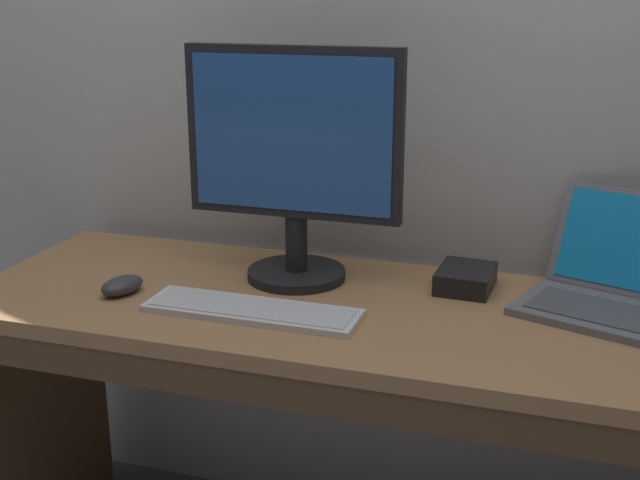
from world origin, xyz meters
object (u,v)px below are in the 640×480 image
wired_keyboard (252,310)px  computer_mouse (122,285)px  external_monitor (294,161)px  laptop_space_gray (612,291)px  external_drive_box (466,279)px

wired_keyboard → computer_mouse: bearing=176.4°
wired_keyboard → computer_mouse: size_ratio=4.21×
external_monitor → computer_mouse: size_ratio=4.92×
external_monitor → laptop_space_gray: bearing=2.2°
wired_keyboard → external_drive_box: external_drive_box is taller
laptop_space_gray → external_drive_box: 0.32m
laptop_space_gray → external_monitor: size_ratio=0.79×
laptop_space_gray → external_drive_box: size_ratio=2.78×
wired_keyboard → computer_mouse: computer_mouse is taller
laptop_space_gray → external_monitor: 0.75m
external_monitor → computer_mouse: (-0.34, -0.20, -0.27)m
external_drive_box → laptop_space_gray: bearing=-6.9°
wired_keyboard → laptop_space_gray: bearing=19.1°
laptop_space_gray → wired_keyboard: size_ratio=0.92×
computer_mouse → external_monitor: bearing=47.7°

